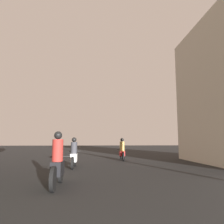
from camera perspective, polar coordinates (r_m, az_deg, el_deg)
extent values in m
cylinder|color=black|center=(7.60, -13.24, -14.98)|extent=(0.10, 0.68, 0.68)
cylinder|color=black|center=(6.29, -15.12, -16.54)|extent=(0.10, 0.68, 0.68)
cube|color=black|center=(6.92, -14.03, -14.01)|extent=(0.30, 0.84, 0.41)
cylinder|color=black|center=(7.32, -13.39, -11.25)|extent=(0.60, 0.04, 0.04)
cylinder|color=maroon|center=(6.79, -14.01, -9.67)|extent=(0.32, 0.32, 0.64)
sphere|color=black|center=(6.79, -13.89, -5.93)|extent=(0.24, 0.24, 0.24)
cylinder|color=black|center=(12.17, -9.65, -12.35)|extent=(0.10, 0.59, 0.59)
cylinder|color=black|center=(10.81, -10.29, -12.97)|extent=(0.10, 0.59, 0.59)
cube|color=silver|center=(11.48, -9.93, -11.65)|extent=(0.30, 0.74, 0.40)
cylinder|color=black|center=(11.90, -9.69, -10.06)|extent=(0.60, 0.04, 0.04)
cylinder|color=#2D2D33|center=(11.38, -9.90, -9.21)|extent=(0.32, 0.32, 0.58)
sphere|color=black|center=(11.37, -9.86, -7.14)|extent=(0.24, 0.24, 0.24)
cylinder|color=black|center=(16.09, 2.33, -11.23)|extent=(0.10, 0.59, 0.59)
cylinder|color=black|center=(14.82, 2.94, -11.56)|extent=(0.10, 0.59, 0.59)
cube|color=red|center=(15.44, 2.62, -10.76)|extent=(0.30, 0.89, 0.34)
cylinder|color=black|center=(15.84, 2.42, -9.70)|extent=(0.60, 0.04, 0.04)
cylinder|color=#B28E47|center=(15.33, 2.65, -8.93)|extent=(0.32, 0.32, 0.65)
sphere|color=black|center=(15.33, 2.64, -7.26)|extent=(0.24, 0.24, 0.24)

